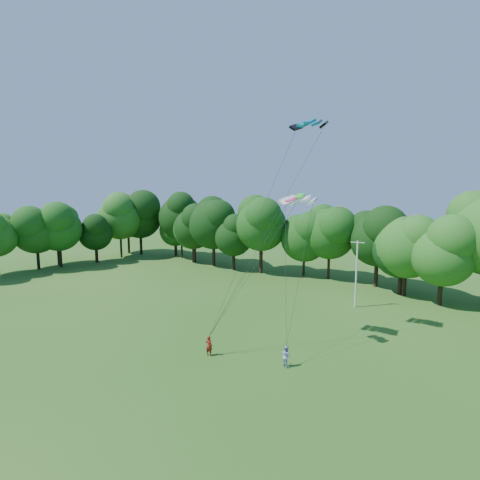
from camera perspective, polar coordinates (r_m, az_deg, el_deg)
The scene contains 10 objects.
ground at distance 25.35m, azimuth -18.99°, elevation -23.40°, with size 160.00×160.00×0.00m, color #265818.
utility_pole at distance 42.93m, azimuth 17.30°, elevation -4.85°, with size 1.47×0.37×7.43m.
kite_flyer_left at distance 30.47m, azimuth -4.75°, elevation -15.75°, with size 0.59×0.39×1.61m, color maroon.
kite_flyer_right at distance 28.95m, azimuth 7.05°, elevation -17.14°, with size 0.77×0.60×1.58m, color #A9B8EA.
kite_teal at distance 33.24m, azimuth 10.62°, elevation 17.36°, with size 3.16×1.63×0.64m.
kite_green at distance 31.61m, azimuth 8.96°, elevation 6.55°, with size 3.18×1.71×0.52m.
kite_pink at distance 29.49m, azimuth 7.80°, elevation 6.13°, with size 1.87×1.41×0.40m.
tree_back_west at distance 66.83m, azimuth -7.21°, elevation 2.57°, with size 7.67×7.67×11.16m.
tree_back_center at distance 49.68m, azimuth 23.52°, elevation 0.21°, with size 7.68×7.68×11.17m.
tree_flank_west at distance 68.52m, azimuth -25.94°, elevation 2.24°, with size 8.02×8.02×11.66m.
Camera 1 is at (18.32, -11.80, 12.95)m, focal length 28.00 mm.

